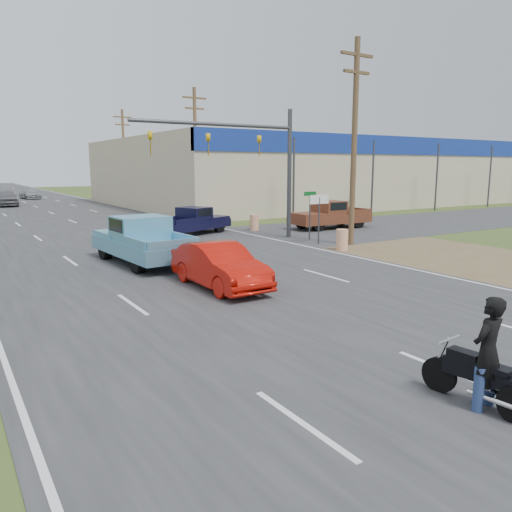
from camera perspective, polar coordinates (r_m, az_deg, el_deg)
ground at (r=10.54m, az=21.40°, el=-12.41°), size 200.00×200.00×0.00m
main_road at (r=46.49m, az=-22.37°, el=4.58°), size 15.00×180.00×0.02m
cross_road at (r=25.25m, az=-13.45°, el=0.97°), size 120.00×10.00×0.02m
dirt_verge at (r=24.92m, az=18.01°, el=0.62°), size 8.00×18.00×0.01m
big_box_store at (r=60.63m, az=9.08°, el=9.47°), size 50.00×28.10×6.60m
utility_pole_1 at (r=25.60m, az=11.17°, el=13.10°), size 2.00×0.28×10.00m
utility_pole_2 at (r=40.62m, az=-6.93°, el=12.06°), size 2.00×0.28×10.00m
utility_pole_3 at (r=57.38m, az=-14.85°, el=11.23°), size 2.00×0.28×10.00m
tree_3 at (r=98.46m, az=7.62°, el=11.40°), size 8.40×8.40×10.40m
tree_5 at (r=107.58m, az=-11.86°, el=11.00°), size 7.98×7.98×9.88m
barrel_0 at (r=24.05m, az=9.81°, el=1.84°), size 0.56×0.56×1.00m
barrel_1 at (r=31.04m, az=-0.20°, el=3.84°), size 0.56×0.56×1.00m
lane_sign at (r=25.53m, az=7.23°, el=5.55°), size 1.20×0.08×2.52m
street_name_sign at (r=27.10m, az=6.17°, el=5.21°), size 0.80×0.08×2.61m
signal_mast at (r=26.53m, az=-0.92°, el=12.07°), size 9.12×0.40×7.00m
red_convertible at (r=16.31m, az=-4.19°, el=-1.16°), size 1.58×4.42×1.45m
motorcycle at (r=9.15m, az=24.97°, el=-13.08°), size 0.63×2.03×1.03m
rider at (r=9.01m, az=24.93°, el=-10.40°), size 0.70×0.50×1.81m
blue_pickup at (r=21.04m, az=-13.04°, el=1.87°), size 2.62×5.99×1.94m
navy_pickup at (r=29.62m, az=-7.04°, el=4.04°), size 5.14×3.48×1.59m
brown_pickup at (r=32.38m, az=8.29°, el=4.70°), size 5.42×2.21×1.78m
distant_car_grey at (r=56.28m, az=-26.70°, el=5.95°), size 2.03×4.95×1.68m
distant_car_silver at (r=67.80m, az=-24.43°, el=6.47°), size 2.31×4.47×1.24m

